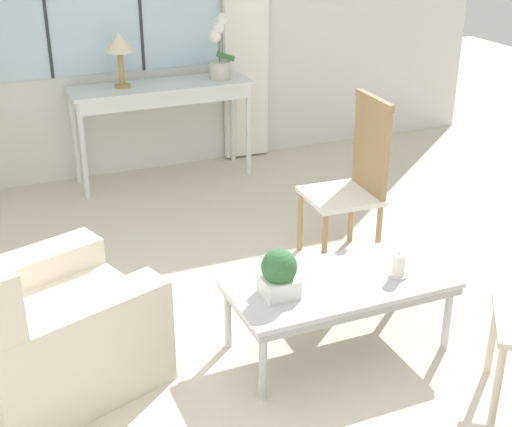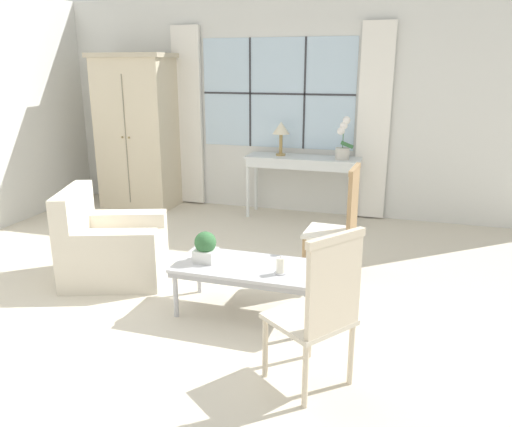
{
  "view_description": "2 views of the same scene",
  "coord_description": "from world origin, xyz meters",
  "px_view_note": "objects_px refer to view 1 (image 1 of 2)",
  "views": [
    {
      "loc": [
        -1.05,
        -2.78,
        2.22
      ],
      "look_at": [
        0.31,
        0.45,
        0.63
      ],
      "focal_mm": 50.0,
      "sensor_mm": 36.0,
      "label": 1
    },
    {
      "loc": [
        1.72,
        -3.51,
        1.93
      ],
      "look_at": [
        0.43,
        0.66,
        0.63
      ],
      "focal_mm": 35.0,
      "sensor_mm": 36.0,
      "label": 2
    }
  ],
  "objects_px": {
    "console_table": "(161,95)",
    "pillar_candle": "(398,267)",
    "side_chair_wooden": "(356,173)",
    "potted_orchid": "(219,54)",
    "armchair_upholstered": "(46,334)",
    "table_lamp": "(119,45)",
    "coffee_table": "(339,287)",
    "potted_plant_small": "(279,273)"
  },
  "relations": [
    {
      "from": "potted_plant_small",
      "to": "pillar_candle",
      "type": "bearing_deg",
      "value": -6.2
    },
    {
      "from": "console_table",
      "to": "pillar_candle",
      "type": "relative_size",
      "value": 10.37
    },
    {
      "from": "pillar_candle",
      "to": "table_lamp",
      "type": "bearing_deg",
      "value": 104.49
    },
    {
      "from": "potted_orchid",
      "to": "coffee_table",
      "type": "height_order",
      "value": "potted_orchid"
    },
    {
      "from": "side_chair_wooden",
      "to": "potted_orchid",
      "type": "bearing_deg",
      "value": 97.93
    },
    {
      "from": "pillar_candle",
      "to": "armchair_upholstered",
      "type": "bearing_deg",
      "value": 167.38
    },
    {
      "from": "potted_orchid",
      "to": "pillar_candle",
      "type": "xyz_separation_m",
      "value": [
        -0.07,
        -2.81,
        -0.54
      ]
    },
    {
      "from": "console_table",
      "to": "side_chair_wooden",
      "type": "xyz_separation_m",
      "value": [
        0.75,
        -1.84,
        -0.13
      ]
    },
    {
      "from": "potted_plant_small",
      "to": "pillar_candle",
      "type": "xyz_separation_m",
      "value": [
        0.64,
        -0.07,
        -0.06
      ]
    },
    {
      "from": "console_table",
      "to": "side_chair_wooden",
      "type": "relative_size",
      "value": 1.36
    },
    {
      "from": "console_table",
      "to": "side_chair_wooden",
      "type": "height_order",
      "value": "side_chair_wooden"
    },
    {
      "from": "armchair_upholstered",
      "to": "pillar_candle",
      "type": "height_order",
      "value": "armchair_upholstered"
    },
    {
      "from": "table_lamp",
      "to": "pillar_candle",
      "type": "bearing_deg",
      "value": -75.51
    },
    {
      "from": "console_table",
      "to": "pillar_candle",
      "type": "bearing_deg",
      "value": -81.28
    },
    {
      "from": "potted_plant_small",
      "to": "table_lamp",
      "type": "bearing_deg",
      "value": 92.0
    },
    {
      "from": "side_chair_wooden",
      "to": "pillar_candle",
      "type": "xyz_separation_m",
      "value": [
        -0.32,
        -0.99,
        -0.12
      ]
    },
    {
      "from": "potted_orchid",
      "to": "console_table",
      "type": "bearing_deg",
      "value": 177.48
    },
    {
      "from": "potted_plant_small",
      "to": "side_chair_wooden",
      "type": "bearing_deg",
      "value": 43.73
    },
    {
      "from": "table_lamp",
      "to": "pillar_candle",
      "type": "distance_m",
      "value": 3.02
    },
    {
      "from": "potted_plant_small",
      "to": "coffee_table",
      "type": "bearing_deg",
      "value": 3.23
    },
    {
      "from": "table_lamp",
      "to": "coffee_table",
      "type": "height_order",
      "value": "table_lamp"
    },
    {
      "from": "armchair_upholstered",
      "to": "pillar_candle",
      "type": "bearing_deg",
      "value": -12.62
    },
    {
      "from": "potted_orchid",
      "to": "side_chair_wooden",
      "type": "xyz_separation_m",
      "value": [
        0.25,
        -1.82,
        -0.42
      ]
    },
    {
      "from": "coffee_table",
      "to": "pillar_candle",
      "type": "bearing_deg",
      "value": -17.03
    },
    {
      "from": "console_table",
      "to": "table_lamp",
      "type": "xyz_separation_m",
      "value": [
        -0.3,
        0.02,
        0.42
      ]
    },
    {
      "from": "console_table",
      "to": "armchair_upholstered",
      "type": "bearing_deg",
      "value": -117.96
    },
    {
      "from": "console_table",
      "to": "potted_plant_small",
      "type": "xyz_separation_m",
      "value": [
        -0.21,
        -2.76,
        -0.18
      ]
    },
    {
      "from": "potted_orchid",
      "to": "table_lamp",
      "type": "bearing_deg",
      "value": 176.82
    },
    {
      "from": "console_table",
      "to": "pillar_candle",
      "type": "distance_m",
      "value": 2.87
    },
    {
      "from": "potted_orchid",
      "to": "potted_plant_small",
      "type": "xyz_separation_m",
      "value": [
        -0.71,
        -2.74,
        -0.47
      ]
    },
    {
      "from": "table_lamp",
      "to": "pillar_candle",
      "type": "xyz_separation_m",
      "value": [
        0.74,
        -2.85,
        -0.67
      ]
    },
    {
      "from": "table_lamp",
      "to": "coffee_table",
      "type": "distance_m",
      "value": 2.9
    },
    {
      "from": "side_chair_wooden",
      "to": "potted_plant_small",
      "type": "distance_m",
      "value": 1.33
    },
    {
      "from": "table_lamp",
      "to": "armchair_upholstered",
      "type": "height_order",
      "value": "table_lamp"
    },
    {
      "from": "side_chair_wooden",
      "to": "pillar_candle",
      "type": "bearing_deg",
      "value": -107.97
    },
    {
      "from": "coffee_table",
      "to": "potted_plant_small",
      "type": "bearing_deg",
      "value": -176.77
    },
    {
      "from": "table_lamp",
      "to": "armchair_upholstered",
      "type": "xyz_separation_m",
      "value": [
        -0.99,
        -2.46,
        -0.86
      ]
    },
    {
      "from": "console_table",
      "to": "armchair_upholstered",
      "type": "distance_m",
      "value": 2.8
    },
    {
      "from": "armchair_upholstered",
      "to": "potted_plant_small",
      "type": "xyz_separation_m",
      "value": [
        1.09,
        -0.32,
        0.26
      ]
    },
    {
      "from": "console_table",
      "to": "side_chair_wooden",
      "type": "distance_m",
      "value": 1.99
    },
    {
      "from": "table_lamp",
      "to": "potted_plant_small",
      "type": "distance_m",
      "value": 2.85
    },
    {
      "from": "potted_orchid",
      "to": "side_chair_wooden",
      "type": "height_order",
      "value": "potted_orchid"
    }
  ]
}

